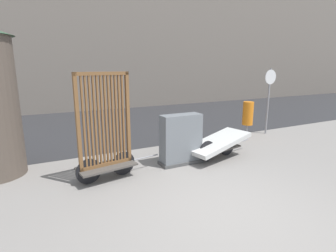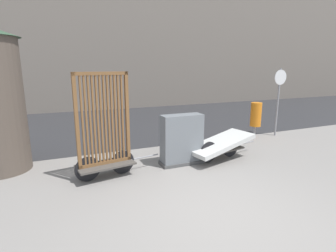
{
  "view_description": "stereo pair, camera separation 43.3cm",
  "coord_description": "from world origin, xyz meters",
  "px_view_note": "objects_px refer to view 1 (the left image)",
  "views": [
    {
      "loc": [
        -2.68,
        -3.02,
        2.35
      ],
      "look_at": [
        0.0,
        2.24,
        1.02
      ],
      "focal_mm": 28.0,
      "sensor_mm": 36.0,
      "label": 1
    },
    {
      "loc": [
        -2.29,
        -3.2,
        2.35
      ],
      "look_at": [
        0.0,
        2.24,
        1.02
      ],
      "focal_mm": 28.0,
      "sensor_mm": 36.0,
      "label": 2
    }
  ],
  "objects_px": {
    "bike_cart_with_mattress": "(218,143)",
    "trash_bin": "(248,114)",
    "utility_cabinet": "(181,141)",
    "sign_post": "(269,93)",
    "bike_cart_with_bedframe": "(106,140)"
  },
  "relations": [
    {
      "from": "bike_cart_with_mattress",
      "to": "trash_bin",
      "type": "height_order",
      "value": "trash_bin"
    },
    {
      "from": "utility_cabinet",
      "to": "bike_cart_with_mattress",
      "type": "bearing_deg",
      "value": -5.95
    },
    {
      "from": "utility_cabinet",
      "to": "trash_bin",
      "type": "xyz_separation_m",
      "value": [
        3.33,
        1.22,
        0.23
      ]
    },
    {
      "from": "bike_cart_with_mattress",
      "to": "sign_post",
      "type": "distance_m",
      "value": 3.61
    },
    {
      "from": "utility_cabinet",
      "to": "trash_bin",
      "type": "bearing_deg",
      "value": 20.2
    },
    {
      "from": "bike_cart_with_mattress",
      "to": "sign_post",
      "type": "xyz_separation_m",
      "value": [
        3.18,
        1.33,
        1.08
      ]
    },
    {
      "from": "trash_bin",
      "to": "sign_post",
      "type": "bearing_deg",
      "value": -0.47
    },
    {
      "from": "bike_cart_with_bedframe",
      "to": "utility_cabinet",
      "type": "xyz_separation_m",
      "value": [
        1.87,
        0.11,
        -0.3
      ]
    },
    {
      "from": "bike_cart_with_bedframe",
      "to": "sign_post",
      "type": "xyz_separation_m",
      "value": [
        6.1,
        1.33,
        0.6
      ]
    },
    {
      "from": "bike_cart_with_mattress",
      "to": "utility_cabinet",
      "type": "height_order",
      "value": "utility_cabinet"
    },
    {
      "from": "bike_cart_with_mattress",
      "to": "trash_bin",
      "type": "relative_size",
      "value": 1.83
    },
    {
      "from": "bike_cart_with_bedframe",
      "to": "sign_post",
      "type": "distance_m",
      "value": 6.27
    },
    {
      "from": "bike_cart_with_bedframe",
      "to": "sign_post",
      "type": "height_order",
      "value": "sign_post"
    },
    {
      "from": "bike_cart_with_mattress",
      "to": "trash_bin",
      "type": "xyz_separation_m",
      "value": [
        2.27,
        1.33,
        0.4
      ]
    },
    {
      "from": "bike_cart_with_bedframe",
      "to": "bike_cart_with_mattress",
      "type": "height_order",
      "value": "bike_cart_with_bedframe"
    }
  ]
}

